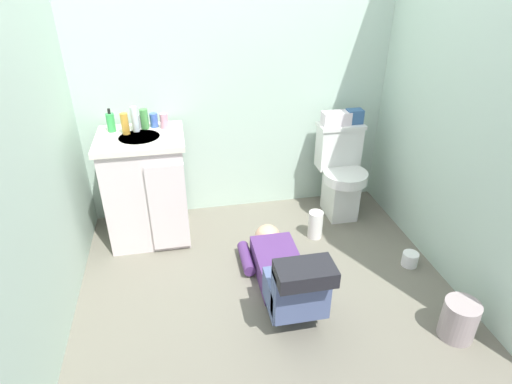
{
  "coord_description": "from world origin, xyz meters",
  "views": [
    {
      "loc": [
        -0.47,
        -2.16,
        1.9
      ],
      "look_at": [
        0.03,
        0.39,
        0.45
      ],
      "focal_mm": 29.66,
      "sensor_mm": 36.0,
      "label": 1
    }
  ],
  "objects_px": {
    "person_plumber": "(285,273)",
    "bottle_blue": "(154,120)",
    "toilet": "(341,173)",
    "vanity_cabinet": "(147,187)",
    "faucet": "(139,122)",
    "tissue_box": "(336,118)",
    "bottle_green": "(144,119)",
    "bottle_amber": "(125,124)",
    "toilet_paper_roll": "(410,259)",
    "bottle_clear": "(135,119)",
    "paper_towel_roll": "(315,225)",
    "toiletry_bag": "(354,116)",
    "trash_can": "(459,320)",
    "soap_dispenser": "(111,122)",
    "bottle_pink": "(164,121)"
  },
  "relations": [
    {
      "from": "person_plumber",
      "to": "bottle_blue",
      "type": "height_order",
      "value": "bottle_blue"
    },
    {
      "from": "toilet",
      "to": "vanity_cabinet",
      "type": "bearing_deg",
      "value": -178.21
    },
    {
      "from": "faucet",
      "to": "tissue_box",
      "type": "distance_m",
      "value": 1.48
    },
    {
      "from": "tissue_box",
      "to": "bottle_green",
      "type": "height_order",
      "value": "bottle_green"
    },
    {
      "from": "toilet",
      "to": "bottle_amber",
      "type": "height_order",
      "value": "bottle_amber"
    },
    {
      "from": "toilet",
      "to": "tissue_box",
      "type": "height_order",
      "value": "tissue_box"
    },
    {
      "from": "tissue_box",
      "to": "toilet_paper_roll",
      "type": "height_order",
      "value": "tissue_box"
    },
    {
      "from": "bottle_clear",
      "to": "paper_towel_roll",
      "type": "bearing_deg",
      "value": -16.48
    },
    {
      "from": "toiletry_bag",
      "to": "trash_can",
      "type": "xyz_separation_m",
      "value": [
        0.08,
        -1.5,
        -0.69
      ]
    },
    {
      "from": "toilet",
      "to": "toiletry_bag",
      "type": "height_order",
      "value": "toiletry_bag"
    },
    {
      "from": "soap_dispenser",
      "to": "bottle_green",
      "type": "relative_size",
      "value": 1.17
    },
    {
      "from": "trash_can",
      "to": "toilet",
      "type": "bearing_deg",
      "value": 97.5
    },
    {
      "from": "faucet",
      "to": "tissue_box",
      "type": "bearing_deg",
      "value": -0.3
    },
    {
      "from": "vanity_cabinet",
      "to": "soap_dispenser",
      "type": "relative_size",
      "value": 4.94
    },
    {
      "from": "toilet",
      "to": "toiletry_bag",
      "type": "distance_m",
      "value": 0.46
    },
    {
      "from": "trash_can",
      "to": "person_plumber",
      "type": "bearing_deg",
      "value": 149.95
    },
    {
      "from": "person_plumber",
      "to": "paper_towel_roll",
      "type": "xyz_separation_m",
      "value": [
        0.39,
        0.58,
        -0.07
      ]
    },
    {
      "from": "bottle_clear",
      "to": "bottle_pink",
      "type": "height_order",
      "value": "bottle_clear"
    },
    {
      "from": "soap_dispenser",
      "to": "paper_towel_roll",
      "type": "height_order",
      "value": "soap_dispenser"
    },
    {
      "from": "person_plumber",
      "to": "toilet_paper_roll",
      "type": "xyz_separation_m",
      "value": [
        0.94,
        0.12,
        -0.13
      ]
    },
    {
      "from": "bottle_pink",
      "to": "trash_can",
      "type": "relative_size",
      "value": 0.46
    },
    {
      "from": "soap_dispenser",
      "to": "vanity_cabinet",
      "type": "bearing_deg",
      "value": -33.1
    },
    {
      "from": "vanity_cabinet",
      "to": "paper_towel_roll",
      "type": "bearing_deg",
      "value": -12.51
    },
    {
      "from": "toiletry_bag",
      "to": "paper_towel_roll",
      "type": "height_order",
      "value": "toiletry_bag"
    },
    {
      "from": "paper_towel_roll",
      "to": "toiletry_bag",
      "type": "bearing_deg",
      "value": 45.35
    },
    {
      "from": "person_plumber",
      "to": "bottle_amber",
      "type": "xyz_separation_m",
      "value": [
        -0.92,
        0.91,
        0.72
      ]
    },
    {
      "from": "bottle_pink",
      "to": "trash_can",
      "type": "height_order",
      "value": "bottle_pink"
    },
    {
      "from": "tissue_box",
      "to": "trash_can",
      "type": "distance_m",
      "value": 1.66
    },
    {
      "from": "paper_towel_roll",
      "to": "bottle_green",
      "type": "bearing_deg",
      "value": 160.78
    },
    {
      "from": "toiletry_bag",
      "to": "toilet",
      "type": "bearing_deg",
      "value": -139.23
    },
    {
      "from": "toilet",
      "to": "toiletry_bag",
      "type": "bearing_deg",
      "value": 40.77
    },
    {
      "from": "soap_dispenser",
      "to": "bottle_amber",
      "type": "relative_size",
      "value": 1.12
    },
    {
      "from": "toilet",
      "to": "bottle_clear",
      "type": "bearing_deg",
      "value": 178.13
    },
    {
      "from": "bottle_amber",
      "to": "bottle_clear",
      "type": "height_order",
      "value": "bottle_clear"
    },
    {
      "from": "person_plumber",
      "to": "bottle_green",
      "type": "xyz_separation_m",
      "value": [
        -0.8,
        1.0,
        0.71
      ]
    },
    {
      "from": "toilet",
      "to": "tissue_box",
      "type": "relative_size",
      "value": 3.41
    },
    {
      "from": "bottle_blue",
      "to": "bottle_clear",
      "type": "bearing_deg",
      "value": -153.55
    },
    {
      "from": "faucet",
      "to": "bottle_amber",
      "type": "relative_size",
      "value": 0.67
    },
    {
      "from": "person_plumber",
      "to": "bottle_clear",
      "type": "distance_m",
      "value": 1.47
    },
    {
      "from": "bottle_green",
      "to": "faucet",
      "type": "bearing_deg",
      "value": 175.48
    },
    {
      "from": "paper_towel_roll",
      "to": "toilet",
      "type": "bearing_deg",
      "value": 46.8
    },
    {
      "from": "vanity_cabinet",
      "to": "faucet",
      "type": "height_order",
      "value": "faucet"
    },
    {
      "from": "toilet_paper_roll",
      "to": "vanity_cabinet",
      "type": "bearing_deg",
      "value": 157.52
    },
    {
      "from": "bottle_green",
      "to": "person_plumber",
      "type": "bearing_deg",
      "value": -51.39
    },
    {
      "from": "vanity_cabinet",
      "to": "trash_can",
      "type": "height_order",
      "value": "vanity_cabinet"
    },
    {
      "from": "faucet",
      "to": "bottle_blue",
      "type": "relative_size",
      "value": 0.99
    },
    {
      "from": "bottle_amber",
      "to": "trash_can",
      "type": "relative_size",
      "value": 0.62
    },
    {
      "from": "person_plumber",
      "to": "toilet_paper_roll",
      "type": "relative_size",
      "value": 9.68
    },
    {
      "from": "faucet",
      "to": "paper_towel_roll",
      "type": "bearing_deg",
      "value": -18.79
    },
    {
      "from": "bottle_green",
      "to": "bottle_blue",
      "type": "bearing_deg",
      "value": 15.21
    }
  ]
}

